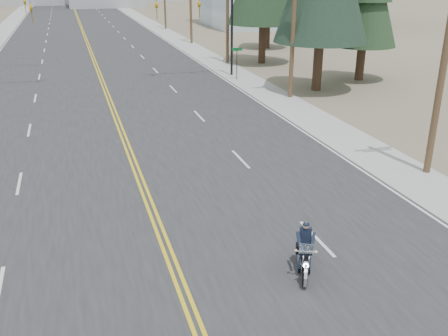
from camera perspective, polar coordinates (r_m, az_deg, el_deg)
name	(u,v)px	position (r m, az deg, el deg)	size (l,w,h in m)	color
road	(83,32)	(79.74, -15.82, 14.76)	(20.00, 200.00, 0.01)	#303033
sidewalk_left	(0,34)	(80.22, -24.25, 13.75)	(3.00, 200.00, 0.01)	#A5A5A0
sidewalk_right	(159,29)	(80.90, -7.39, 15.46)	(3.00, 200.00, 0.01)	#A5A5A0
traffic_mast_right	(209,17)	(42.93, -1.78, 16.89)	(7.10, 0.26, 7.00)	black
street_sign	(237,58)	(41.94, 1.48, 12.47)	(0.90, 0.06, 2.62)	black
utility_pole_a	(447,43)	(22.94, 24.15, 12.93)	(2.20, 0.30, 11.00)	brown
utility_pole_b	(294,10)	(35.60, 8.02, 17.42)	(2.20, 0.30, 11.50)	brown
utility_pole_c	(228,2)	(49.61, 0.41, 18.46)	(2.20, 0.30, 11.00)	brown
motorcyclist	(305,250)	(15.19, 9.25, -9.19)	(0.85, 1.97, 1.54)	black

